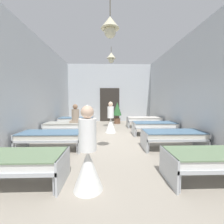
{
  "coord_description": "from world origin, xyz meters",
  "views": [
    {
      "loc": [
        -0.17,
        -5.57,
        1.57
      ],
      "look_at": [
        0.0,
        -0.21,
        1.13
      ],
      "focal_mm": 24.04,
      "sensor_mm": 36.0,
      "label": 1
    }
  ],
  "objects": [
    {
      "name": "bed_right_row_0",
      "position": [
        1.92,
        -2.85,
        0.44
      ],
      "size": [
        1.9,
        0.84,
        0.57
      ],
      "color": "#B7BCC1",
      "rests_on": "ground"
    },
    {
      "name": "bed_left_row_1",
      "position": [
        -1.92,
        -0.95,
        0.44
      ],
      "size": [
        1.9,
        0.84,
        0.57
      ],
      "color": "#B7BCC1",
      "rests_on": "ground"
    },
    {
      "name": "ground_plane",
      "position": [
        0.0,
        0.0,
        -0.05
      ],
      "size": [
        6.53,
        11.29,
        0.1
      ],
      "primitive_type": "cube",
      "color": "#9E9384"
    },
    {
      "name": "bed_right_row_3",
      "position": [
        1.92,
        2.85,
        0.44
      ],
      "size": [
        1.9,
        0.84,
        0.57
      ],
      "color": "#B7BCC1",
      "rests_on": "ground"
    },
    {
      "name": "bed_left_row_3",
      "position": [
        -1.92,
        2.85,
        0.44
      ],
      "size": [
        1.9,
        0.84,
        0.57
      ],
      "color": "#B7BCC1",
      "rests_on": "ground"
    },
    {
      "name": "bed_right_row_1",
      "position": [
        1.92,
        -0.95,
        0.44
      ],
      "size": [
        1.9,
        0.84,
        0.57
      ],
      "color": "#B7BCC1",
      "rests_on": "ground"
    },
    {
      "name": "room_shell",
      "position": [
        -0.0,
        1.27,
        2.06
      ],
      "size": [
        6.33,
        10.89,
        4.11
      ],
      "color": "silver",
      "rests_on": "ground"
    },
    {
      "name": "bed_left_row_2",
      "position": [
        -1.92,
        0.95,
        0.44
      ],
      "size": [
        1.9,
        0.84,
        0.57
      ],
      "color": "#B7BCC1",
      "rests_on": "ground"
    },
    {
      "name": "potted_plant",
      "position": [
        0.48,
        4.2,
        0.85
      ],
      "size": [
        0.58,
        0.58,
        1.41
      ],
      "color": "brown",
      "rests_on": "ground"
    },
    {
      "name": "nurse_mid_aisle",
      "position": [
        -0.01,
        1.48,
        0.53
      ],
      "size": [
        0.52,
        0.52,
        1.49
      ],
      "rotation": [
        0.0,
        0.0,
        4.37
      ],
      "color": "white",
      "rests_on": "ground"
    },
    {
      "name": "bed_right_row_2",
      "position": [
        1.92,
        0.95,
        0.44
      ],
      "size": [
        1.9,
        0.84,
        0.57
      ],
      "color": "#B7BCC1",
      "rests_on": "ground"
    },
    {
      "name": "nurse_near_aisle",
      "position": [
        -0.5,
        -3.05,
        0.53
      ],
      "size": [
        0.52,
        0.52,
        1.49
      ],
      "rotation": [
        0.0,
        0.0,
        1.69
      ],
      "color": "white",
      "rests_on": "ground"
    },
    {
      "name": "bed_left_row_0",
      "position": [
        -1.92,
        -2.85,
        0.44
      ],
      "size": [
        1.9,
        0.84,
        0.57
      ],
      "color": "#B7BCC1",
      "rests_on": "ground"
    },
    {
      "name": "patient_seated_primary",
      "position": [
        -1.57,
        0.99,
        0.87
      ],
      "size": [
        0.44,
        0.44,
        0.8
      ],
      "color": "gray",
      "rests_on": "bed_left_row_2"
    }
  ]
}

